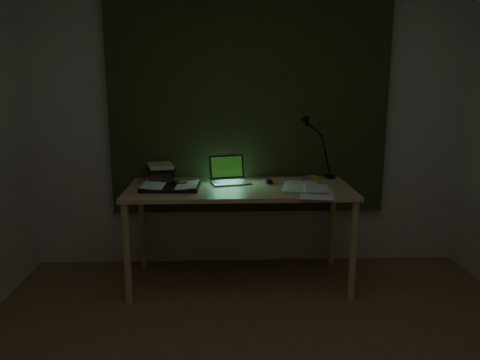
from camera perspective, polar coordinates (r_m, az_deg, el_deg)
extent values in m
cube|color=beige|center=(3.78, 1.07, 8.19)|extent=(3.50, 0.00, 2.50)
cube|color=#2A3018|center=(3.73, 1.12, 11.22)|extent=(2.20, 0.06, 2.00)
ellipsoid|color=black|center=(3.51, 3.54, -0.20)|extent=(0.06, 0.09, 0.03)
cube|color=#CBD12C|center=(3.76, 8.93, 0.36)|extent=(0.09, 0.09, 0.02)
cube|color=#CB4F7C|center=(3.72, 7.77, 0.25)|extent=(0.09, 0.09, 0.01)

